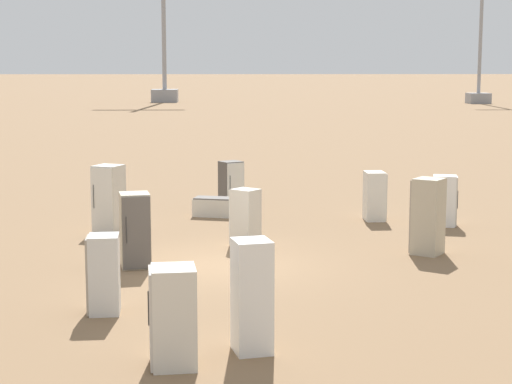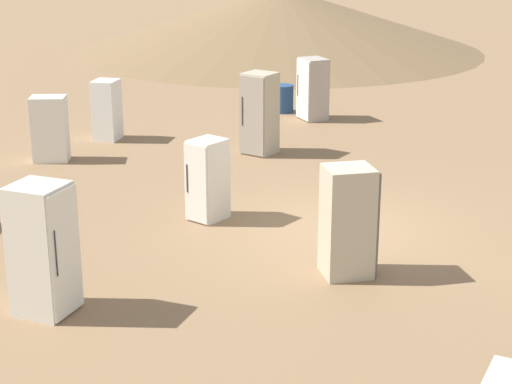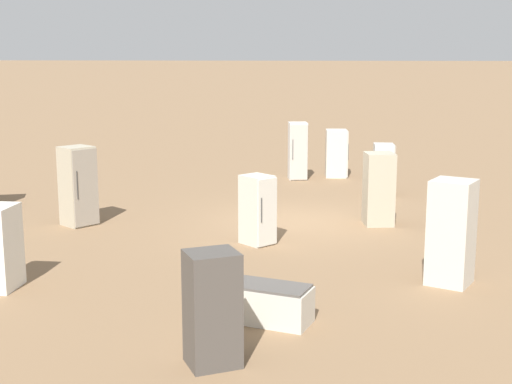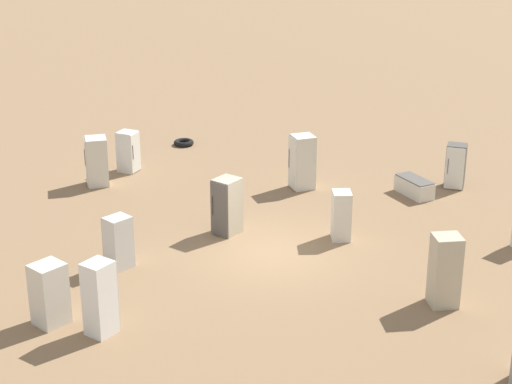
% 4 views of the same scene
% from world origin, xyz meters
% --- Properties ---
extents(ground_plane, '(1000.00, 1000.00, 0.00)m').
position_xyz_m(ground_plane, '(0.00, 0.00, 0.00)').
color(ground_plane, '#846647').
extents(dirt_mound, '(16.83, 16.83, 2.61)m').
position_xyz_m(dirt_mound, '(-21.45, 0.22, 1.30)').
color(dirt_mound, brown).
rests_on(dirt_mound, ground_plane).
extents(discarded_fridge_0, '(0.87, 0.85, 1.54)m').
position_xyz_m(discarded_fridge_0, '(-0.67, -2.28, 0.77)').
color(discarded_fridge_0, beige).
rests_on(discarded_fridge_0, ground_plane).
extents(discarded_fridge_2, '(0.98, 0.97, 1.94)m').
position_xyz_m(discarded_fridge_2, '(-5.27, -1.16, 0.97)').
color(discarded_fridge_2, '#B2A88E').
rests_on(discarded_fridge_2, ground_plane).
extents(discarded_fridge_3, '(0.81, 0.90, 1.78)m').
position_xyz_m(discarded_fridge_3, '(1.99, 0.01, 0.89)').
color(discarded_fridge_3, '#B2A88E').
rests_on(discarded_fridge_3, ground_plane).
extents(discarded_fridge_4, '(0.83, 0.73, 1.52)m').
position_xyz_m(discarded_fridge_4, '(-6.70, -4.97, 0.76)').
color(discarded_fridge_4, white).
rests_on(discarded_fridge_4, ground_plane).
extents(discarded_fridge_10, '(0.95, 0.88, 1.71)m').
position_xyz_m(discarded_fridge_10, '(-8.78, 0.44, 0.85)').
color(discarded_fridge_10, '#A89E93').
rests_on(discarded_fridge_10, ground_plane).
extents(discarded_fridge_11, '(0.65, 0.80, 1.51)m').
position_xyz_m(discarded_fridge_11, '(-4.78, -6.01, 0.76)').
color(discarded_fridge_11, silver).
rests_on(discarded_fridge_11, ground_plane).
extents(discarded_fridge_13, '(0.96, 0.99, 1.92)m').
position_xyz_m(discarded_fridge_13, '(3.22, -4.50, 0.96)').
color(discarded_fridge_13, beige).
rests_on(discarded_fridge_13, ground_plane).
extents(rusty_barrel, '(0.60, 0.60, 0.79)m').
position_xyz_m(rusty_barrel, '(-9.70, -0.33, 0.40)').
color(rusty_barrel, navy).
rests_on(rusty_barrel, ground_plane).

